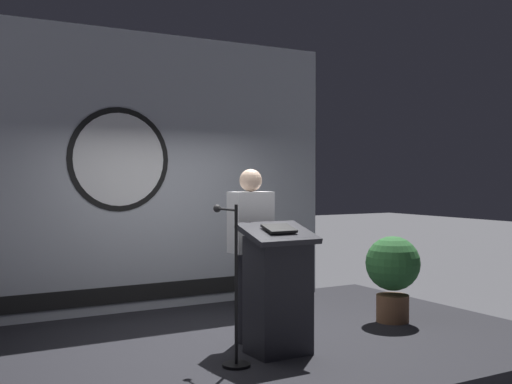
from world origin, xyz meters
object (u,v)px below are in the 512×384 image
podium (278,291)px  microphone_stand (233,309)px  speaker_person (251,254)px  potted_plant (393,270)px

podium → microphone_stand: bearing=-169.0°
podium → microphone_stand: size_ratio=0.87×
speaker_person → microphone_stand: (-0.50, -0.58, -0.39)m
microphone_stand → speaker_person: bearing=49.3°
podium → potted_plant: bearing=14.2°
podium → potted_plant: (1.78, 0.45, -0.00)m
speaker_person → microphone_stand: speaker_person is taller
potted_plant → microphone_stand: bearing=-166.5°
microphone_stand → podium: bearing=11.0°
speaker_person → microphone_stand: 0.86m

